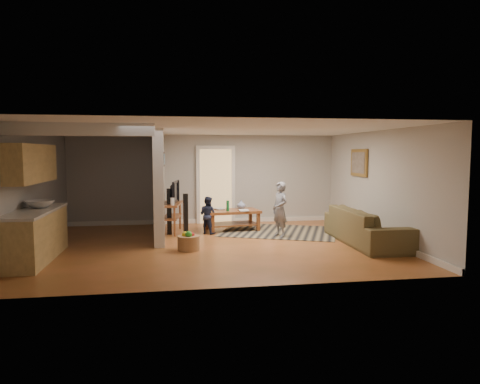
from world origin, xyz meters
The scene contains 11 objects.
ground centered at (0.00, 0.00, 0.00)m, with size 7.50×7.50×0.00m, color brown.
room_shell centered at (-1.07, 0.43, 1.46)m, with size 7.54×6.02×2.52m.
area_rug centered at (1.74, 1.32, 0.01)m, with size 2.81×2.05×0.01m, color black.
sofa centered at (3.30, -0.36, 0.00)m, with size 2.62×1.03×0.77m, color #483824.
coffee_table centered at (0.62, 1.70, 0.41)m, with size 1.45×0.98×0.80m.
tv_console centered at (-0.94, 1.61, 0.68)m, with size 0.61×1.24×1.02m.
speaker_left centered at (-0.61, 1.20, 0.51)m, with size 0.10×0.10×1.02m, color black.
speaker_right centered at (-1.00, 1.40, 0.57)m, with size 0.11×0.11×1.13m, color black.
toy_basket centered at (-0.60, -0.41, 0.17)m, with size 0.46×0.46×0.41m.
child centered at (1.60, 0.66, 0.00)m, with size 0.48×0.31×1.31m, color slate.
toddler centered at (-0.06, 1.33, 0.00)m, with size 0.45×0.35×0.93m, color #1B2139.
Camera 1 is at (-0.91, -9.12, 1.98)m, focal length 32.00 mm.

